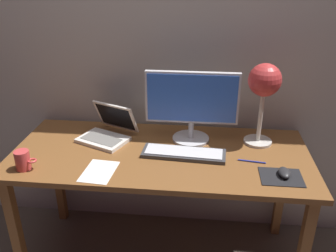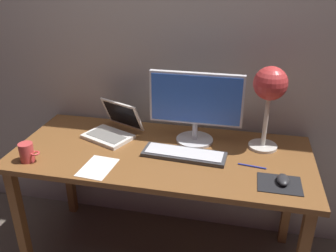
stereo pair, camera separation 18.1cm
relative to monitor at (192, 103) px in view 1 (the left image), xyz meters
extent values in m
cube|color=#A8A099|center=(-0.16, 0.24, 0.33)|extent=(4.80, 0.06, 2.60)
cube|color=brown|center=(-0.16, -0.16, -0.24)|extent=(1.60, 0.70, 0.03)
cube|color=brown|center=(-0.90, -0.45, -0.61)|extent=(0.05, 0.05, 0.71)
cube|color=brown|center=(-0.90, 0.13, -0.61)|extent=(0.05, 0.05, 0.71)
cube|color=brown|center=(0.58, 0.13, -0.61)|extent=(0.05, 0.05, 0.71)
cylinder|color=silver|center=(0.00, 0.00, -0.22)|extent=(0.21, 0.21, 0.01)
cylinder|color=silver|center=(0.00, 0.00, -0.16)|extent=(0.03, 0.03, 0.10)
cube|color=silver|center=(0.00, 0.00, 0.03)|extent=(0.51, 0.03, 0.29)
cube|color=blue|center=(0.00, -0.02, 0.03)|extent=(0.49, 0.00, 0.27)
cube|color=#38383A|center=(-0.03, -0.18, -0.22)|extent=(0.45, 0.17, 0.02)
cube|color=silver|center=(-0.03, -0.18, -0.20)|extent=(0.41, 0.14, 0.01)
cube|color=silver|center=(-0.50, -0.07, -0.22)|extent=(0.32, 0.28, 0.02)
cube|color=slate|center=(-0.50, -0.08, -0.21)|extent=(0.25, 0.18, 0.00)
cube|color=silver|center=(-0.45, 0.05, -0.12)|extent=(0.28, 0.18, 0.18)
cube|color=black|center=(-0.45, 0.05, -0.12)|extent=(0.25, 0.16, 0.15)
cylinder|color=beige|center=(0.38, 0.01, -0.22)|extent=(0.16, 0.16, 0.01)
cylinder|color=silver|center=(0.38, 0.01, -0.05)|extent=(0.02, 0.02, 0.32)
sphere|color=#BF3333|center=(0.38, 0.01, 0.14)|extent=(0.18, 0.18, 0.18)
sphere|color=#FFEAB2|center=(0.38, 0.00, 0.10)|extent=(0.06, 0.06, 0.06)
cube|color=black|center=(0.45, -0.35, -0.22)|extent=(0.20, 0.16, 0.00)
ellipsoid|color=#28282B|center=(0.46, -0.33, -0.21)|extent=(0.06, 0.10, 0.03)
cylinder|color=#CC3F3F|center=(-0.81, -0.40, -0.18)|extent=(0.07, 0.07, 0.10)
torus|color=#CC3F3F|center=(-0.76, -0.40, -0.18)|extent=(0.05, 0.05, 0.01)
cube|color=white|center=(-0.43, -0.39, -0.23)|extent=(0.16, 0.22, 0.00)
cylinder|color=#2633A5|center=(0.32, -0.22, -0.22)|extent=(0.14, 0.03, 0.01)
camera|label=1|loc=(0.06, -1.84, 0.72)|focal=38.38mm
camera|label=2|loc=(0.24, -1.81, 0.72)|focal=38.38mm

